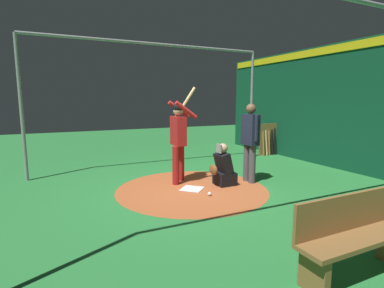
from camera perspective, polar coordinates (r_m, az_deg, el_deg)
ground_plane at (r=6.18m, az=0.00°, el=-8.75°), size 25.70×25.70×0.00m
dirt_circle at (r=6.18m, az=0.00°, el=-8.72°), size 3.12×3.12×0.01m
home_plate at (r=6.17m, az=0.00°, el=-8.64°), size 0.59×0.59×0.01m
batter at (r=6.49m, az=-2.58°, el=1.92°), size 0.68×0.49×2.12m
catcher at (r=6.43m, az=6.03°, el=-4.83°), size 0.58×0.40×0.91m
umpire at (r=6.65m, az=11.16°, el=1.05°), size 0.22×0.49×1.75m
back_wall at (r=8.74m, az=27.16°, el=6.50°), size 0.22×9.70×3.30m
cage_frame at (r=5.92m, az=0.00°, el=13.25°), size 6.33×4.58×3.30m
bat_rack at (r=10.30m, az=15.30°, el=0.74°), size 1.06×0.20×1.05m
bench at (r=3.64m, az=28.71°, el=-15.25°), size 1.46×0.36×0.85m
baseball_0 at (r=5.77m, az=3.40°, el=-9.58°), size 0.07×0.07×0.07m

